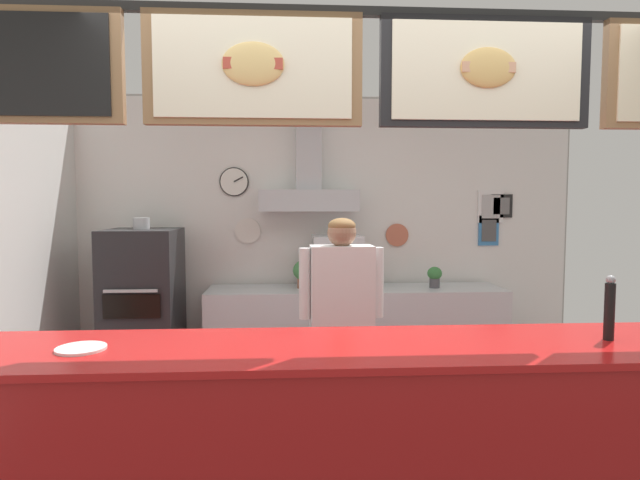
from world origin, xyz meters
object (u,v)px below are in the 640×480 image
object	(u,v)px
shop_worker	(341,322)
pepper_grinder	(610,308)
potted_basil	(304,272)
potted_thyme	(435,276)
condiment_plate	(81,348)
espresso_machine	(337,263)
potted_rosemary	(371,274)
pizza_oven	(144,311)

from	to	relation	value
shop_worker	pepper_grinder	bearing A→B (deg)	123.31
shop_worker	potted_basil	world-z (taller)	shop_worker
potted_thyme	condiment_plate	size ratio (longest dim) A/B	0.98
espresso_machine	potted_basil	bearing A→B (deg)	168.31
condiment_plate	espresso_machine	bearing A→B (deg)	63.52
potted_thyme	potted_rosemary	size ratio (longest dim) A/B	0.85
espresso_machine	condiment_plate	world-z (taller)	espresso_machine
potted_rosemary	potted_thyme	bearing A→B (deg)	-2.14
potted_rosemary	condiment_plate	world-z (taller)	potted_rosemary
potted_thyme	pizza_oven	bearing A→B (deg)	-176.59
espresso_machine	condiment_plate	bearing A→B (deg)	-116.48
potted_thyme	pepper_grinder	xyz separation A→B (m)	(0.04, -2.60, 0.23)
potted_basil	condiment_plate	distance (m)	2.87
shop_worker	potted_rosemary	bearing A→B (deg)	-111.35
shop_worker	potted_rosemary	xyz separation A→B (m)	(0.40, 1.19, 0.17)
pizza_oven	condiment_plate	bearing A→B (deg)	-80.21
shop_worker	potted_rosemary	distance (m)	1.27
potted_rosemary	condiment_plate	xyz separation A→B (m)	(-1.63, -2.64, 0.07)
pizza_oven	potted_basil	distance (m)	1.48
condiment_plate	pepper_grinder	bearing A→B (deg)	0.49
pizza_oven	potted_basil	bearing A→B (deg)	8.89
potted_basil	pepper_grinder	xyz separation A→B (m)	(1.26, -2.66, 0.19)
potted_rosemary	pepper_grinder	bearing A→B (deg)	-76.38
espresso_machine	shop_worker	bearing A→B (deg)	-93.94
pizza_oven	potted_rosemary	bearing A→B (deg)	5.02
potted_basil	pepper_grinder	size ratio (longest dim) A/B	0.91
potted_thyme	potted_basil	distance (m)	1.22
pepper_grinder	potted_rosemary	bearing A→B (deg)	103.62
shop_worker	condiment_plate	size ratio (longest dim) A/B	7.88
pizza_oven	potted_rosemary	world-z (taller)	pizza_oven
potted_basil	pepper_grinder	world-z (taller)	pepper_grinder
shop_worker	pepper_grinder	size ratio (longest dim) A/B	5.51
shop_worker	espresso_machine	distance (m)	1.21
espresso_machine	condiment_plate	size ratio (longest dim) A/B	2.52
pizza_oven	pepper_grinder	xyz separation A→B (m)	(2.69, -2.44, 0.50)
espresso_machine	pepper_grinder	bearing A→B (deg)	-69.81
espresso_machine	condiment_plate	distance (m)	2.93
potted_thyme	potted_rosemary	distance (m)	0.60
pizza_oven	condiment_plate	distance (m)	2.52
potted_thyme	condiment_plate	xyz separation A→B (m)	(-2.22, -2.62, 0.09)
potted_thyme	espresso_machine	bearing A→B (deg)	179.83
potted_rosemary	condiment_plate	distance (m)	3.10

